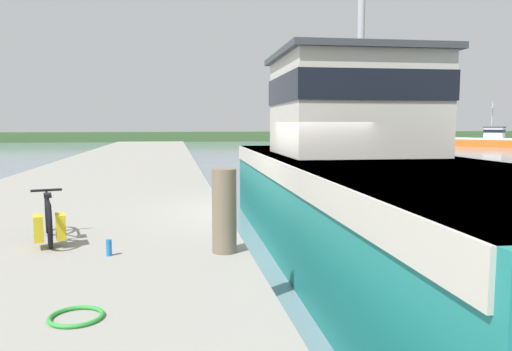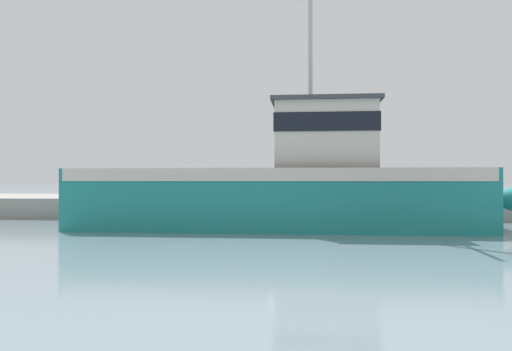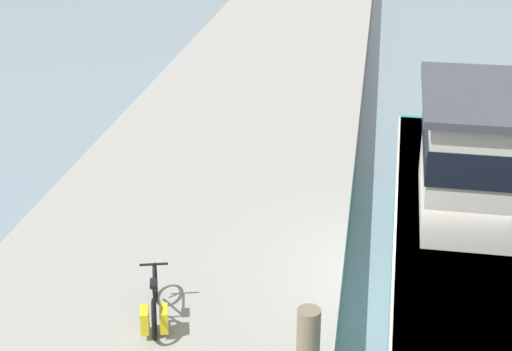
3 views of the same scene
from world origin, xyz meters
TOP-DOWN VIEW (x-y plane):
  - ground_plane at (0.00, 0.00)m, footprint 320.00×320.00m
  - dock_pier at (-4.35, 0.00)m, footprint 6.19×80.00m
  - far_shoreline at (30.00, 63.42)m, footprint 180.00×5.00m
  - fishing_boat_main at (1.38, -0.36)m, footprint 3.98×14.62m
  - boat_white_moored at (31.45, 39.58)m, footprint 6.22×6.75m
  - bicycle_touring at (-3.97, -1.97)m, footprint 0.69×1.61m
  - mooring_post at (-1.58, -2.90)m, footprint 0.32×0.32m
  - hose_coil at (-3.07, -4.93)m, footprint 0.47×0.47m
  - water_bottle_by_bike at (-3.05, -2.84)m, footprint 0.07×0.07m

SIDE VIEW (x-z plane):
  - ground_plane at x=0.00m, z-range 0.00..0.00m
  - dock_pier at x=-4.35m, z-range 0.00..0.79m
  - far_shoreline at x=30.00m, z-range 0.00..1.37m
  - boat_white_moored at x=31.45m, z-range -1.61..3.19m
  - hose_coil at x=-3.07m, z-range 0.79..0.83m
  - water_bottle_by_bike at x=-3.05m, z-range 0.79..1.00m
  - bicycle_touring at x=-3.97m, z-range 0.76..1.45m
  - mooring_post at x=-1.58m, z-range 0.79..1.89m
  - fishing_boat_main at x=1.38m, z-range -2.99..5.74m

